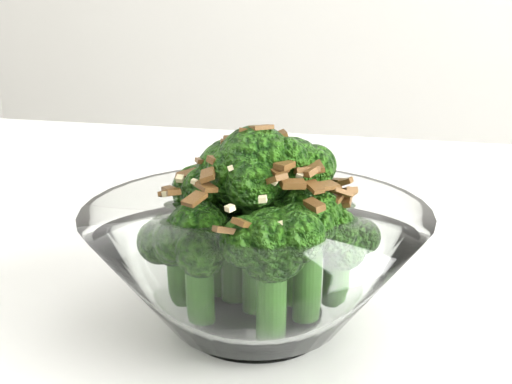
% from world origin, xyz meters
% --- Properties ---
extents(table, '(1.32, 0.99, 0.75)m').
position_xyz_m(table, '(0.14, 0.14, 0.68)').
color(table, white).
rests_on(table, ground).
extents(broccoli_dish, '(0.20, 0.20, 0.12)m').
position_xyz_m(broccoli_dish, '(0.09, -0.01, 0.80)').
color(broccoli_dish, white).
rests_on(broccoli_dish, table).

